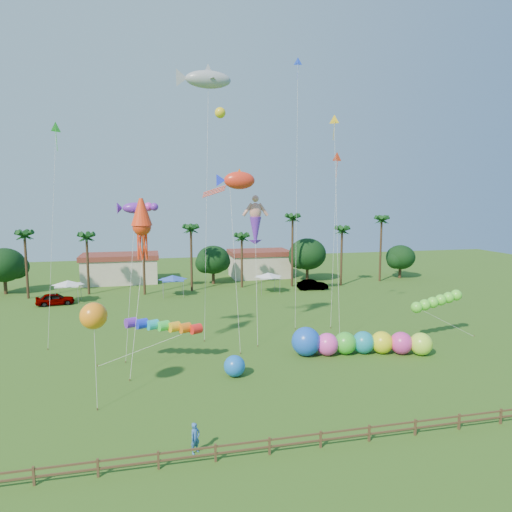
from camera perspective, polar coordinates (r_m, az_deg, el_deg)
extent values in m
plane|color=#285116|center=(33.32, 4.14, -17.74)|extent=(160.00, 160.00, 0.00)
cylinder|color=#3A2819|center=(71.48, -26.76, -1.23)|extent=(0.36, 0.36, 9.00)
cylinder|color=#3A2819|center=(71.04, -20.28, -1.15)|extent=(0.36, 0.36, 8.50)
cylinder|color=#3A2819|center=(68.41, -13.85, -0.58)|extent=(0.36, 0.36, 10.00)
cylinder|color=#3A2819|center=(69.70, -8.08, -0.51)|extent=(0.36, 0.36, 9.50)
cylinder|color=#3A2819|center=(71.92, -1.78, -0.81)|extent=(0.36, 0.36, 8.00)
cylinder|color=#3A2819|center=(72.78, 4.56, 0.46)|extent=(0.36, 0.36, 11.00)
cylinder|color=#3A2819|center=(74.81, 10.63, -0.23)|extent=(0.36, 0.36, 9.00)
cylinder|color=#3A2819|center=(80.02, 15.31, 0.66)|extent=(0.36, 0.36, 10.50)
sphere|color=#113814|center=(76.35, -28.98, -0.99)|extent=(5.88, 5.88, 5.88)
sphere|color=#113814|center=(75.16, -5.38, -0.46)|extent=(5.46, 5.46, 5.46)
sphere|color=#113814|center=(77.92, 6.46, 0.26)|extent=(6.30, 6.30, 6.30)
sphere|color=#113814|center=(84.39, 17.61, -0.14)|extent=(5.04, 5.04, 5.04)
cube|color=beige|center=(79.87, -16.59, -1.75)|extent=(12.00, 7.00, 4.00)
cube|color=beige|center=(81.98, 0.40, -1.22)|extent=(10.00, 7.00, 4.00)
pyramid|color=white|center=(66.67, -22.45, -3.08)|extent=(3.00, 3.00, 0.60)
pyramid|color=blue|center=(66.84, -10.38, -2.62)|extent=(3.00, 3.00, 0.60)
pyramid|color=white|center=(67.97, 1.55, -2.34)|extent=(3.00, 3.00, 0.60)
cube|color=brown|center=(27.17, -26.03, -23.49)|extent=(0.12, 0.12, 1.00)
cube|color=brown|center=(26.68, -19.16, -23.74)|extent=(0.12, 0.12, 1.00)
cube|color=brown|center=(26.53, -12.11, -23.68)|extent=(0.12, 0.12, 1.00)
cube|color=brown|center=(26.71, -5.09, -23.31)|extent=(0.12, 0.12, 1.00)
cube|color=brown|center=(27.23, 1.70, -22.64)|extent=(0.12, 0.12, 1.00)
cube|color=brown|center=(28.06, 8.08, -21.75)|extent=(0.12, 0.12, 1.00)
cube|color=brown|center=(29.17, 13.96, -20.70)|extent=(0.12, 0.12, 1.00)
cube|color=brown|center=(30.54, 19.29, -19.56)|extent=(0.12, 0.12, 1.00)
cube|color=brown|center=(32.13, 24.05, -18.39)|extent=(0.12, 0.12, 1.00)
cube|color=brown|center=(33.92, 28.28, -17.24)|extent=(0.12, 0.12, 1.00)
cube|color=brown|center=(27.89, 8.10, -21.12)|extent=(36.00, 0.08, 0.10)
cube|color=brown|center=(28.08, 8.08, -21.84)|extent=(36.00, 0.08, 0.10)
imported|color=#4C4C54|center=(66.20, -23.83, -4.94)|extent=(4.98, 2.61, 1.62)
imported|color=#4C4C54|center=(71.14, 7.08, -3.58)|extent=(4.78, 1.96, 1.54)
imported|color=#3162AB|center=(27.38, -7.61, -21.63)|extent=(0.76, 0.72, 1.75)
imported|color=gray|center=(42.26, 7.65, -11.01)|extent=(1.06, 1.08, 1.76)
sphere|color=#FF43BD|center=(42.23, 8.89, -10.84)|extent=(2.03, 2.03, 2.03)
sphere|color=green|center=(42.84, 11.09, -10.63)|extent=(2.03, 2.03, 2.03)
sphere|color=teal|center=(43.38, 13.26, -10.46)|extent=(2.03, 2.03, 2.03)
sphere|color=yellow|center=(43.78, 15.46, -10.37)|extent=(2.03, 2.03, 2.03)
sphere|color=#E3359F|center=(44.09, 17.69, -10.32)|extent=(2.03, 2.03, 2.03)
sphere|color=#BCFF38|center=(44.40, 19.93, -10.30)|extent=(2.03, 2.03, 2.03)
sphere|color=blue|center=(41.84, 6.27, -10.57)|extent=(3.07, 3.07, 2.60)
sphere|color=blue|center=(37.21, -2.71, -13.57)|extent=(1.70, 1.70, 1.70)
cylinder|color=red|center=(39.74, -9.83, -9.12)|extent=(6.34, 2.50, 0.86)
cylinder|color=silver|center=(40.53, -13.46, -11.06)|extent=(8.24, 0.88, 2.96)
cylinder|color=brown|center=(41.63, -19.21, -12.80)|extent=(0.08, 0.08, 0.16)
ellipsoid|color=#5FEB34|center=(47.91, 19.44, -6.08)|extent=(6.07, 1.44, 1.32)
cylinder|color=silver|center=(50.06, 22.64, -7.65)|extent=(6.64, 0.21, 3.39)
cylinder|color=brown|center=(52.38, 25.59, -8.97)|extent=(0.08, 0.08, 0.16)
sphere|color=orange|center=(32.95, -19.64, -7.06)|extent=(1.84, 1.84, 1.82)
cylinder|color=silver|center=(33.24, -19.43, -12.48)|extent=(0.14, 1.24, 6.17)
cylinder|color=brown|center=(33.79, -19.22, -17.63)|extent=(0.08, 0.08, 0.16)
cylinder|color=silver|center=(45.26, 0.07, -3.34)|extent=(0.94, 4.87, 11.51)
cylinder|color=brown|center=(44.29, 0.22, -11.16)|extent=(0.08, 0.08, 0.16)
ellipsoid|color=red|center=(45.11, -2.09, 9.42)|extent=(4.85, 2.73, 1.92)
cylinder|color=silver|center=(42.97, -2.02, -1.02)|extent=(0.99, 5.04, 15.79)
cylinder|color=brown|center=(42.34, -1.95, -12.05)|extent=(0.08, 0.08, 0.16)
ellipsoid|color=#969DA4|center=(50.89, -6.00, 21.09)|extent=(6.39, 2.40, 2.27)
cylinder|color=silver|center=(46.65, -6.22, 6.06)|extent=(1.44, 5.41, 26.28)
cylinder|color=brown|center=(46.06, -6.47, -10.48)|extent=(0.08, 0.08, 0.16)
cone|color=#F33613|center=(39.82, -14.09, 3.58)|extent=(2.19, 2.19, 5.00)
cylinder|color=silver|center=(38.35, -14.76, -5.39)|extent=(1.23, 4.65, 11.68)
cylinder|color=brown|center=(37.85, -15.51, -14.72)|extent=(0.08, 0.08, 0.16)
ellipsoid|color=purple|center=(42.59, -14.93, 5.82)|extent=(4.01, 2.78, 1.42)
cylinder|color=silver|center=(41.65, -15.44, -3.36)|extent=(1.12, 3.29, 13.19)
cylinder|color=brown|center=(41.78, -15.98, -12.60)|extent=(0.08, 0.08, 0.16)
cone|color=red|center=(52.84, 10.10, 11.99)|extent=(1.36, 0.46, 1.33)
cylinder|color=silver|center=(51.00, 9.70, 1.74)|extent=(1.79, 3.37, 18.54)
cylinder|color=brown|center=(50.85, 9.30, -8.82)|extent=(0.08, 0.08, 0.16)
cone|color=yellow|center=(48.48, 9.76, 16.36)|extent=(1.06, 0.90, 1.15)
cylinder|color=silver|center=(46.03, 10.09, 3.20)|extent=(0.60, 3.97, 21.83)
cylinder|color=brown|center=(46.17, 10.44, -10.51)|extent=(0.08, 0.08, 0.16)
cone|color=#3FED37|center=(49.42, -23.74, 14.40)|extent=(1.10, 1.09, 1.28)
cylinder|color=silver|center=(47.37, -24.15, 2.13)|extent=(1.12, 3.77, 20.74)
cylinder|color=brown|center=(47.60, -24.58, -10.52)|extent=(0.08, 0.08, 0.16)
cone|color=blue|center=(53.73, 5.26, 22.98)|extent=(1.08, 0.49, 1.06)
cylinder|color=silver|center=(49.86, 5.09, 7.52)|extent=(1.17, 3.55, 28.66)
cylinder|color=brown|center=(50.01, 4.92, -9.02)|extent=(0.08, 0.08, 0.16)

